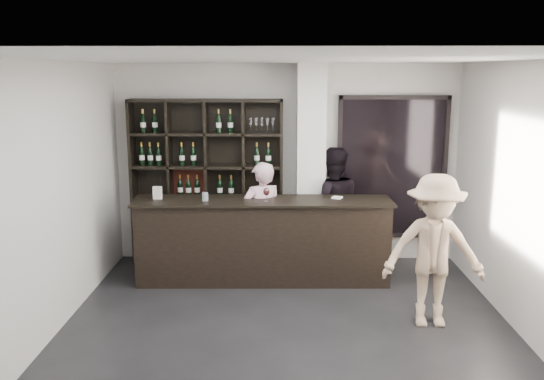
{
  "coord_description": "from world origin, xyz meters",
  "views": [
    {
      "loc": [
        -0.07,
        -5.65,
        2.77
      ],
      "look_at": [
        -0.18,
        1.1,
        1.39
      ],
      "focal_mm": 38.0,
      "sensor_mm": 36.0,
      "label": 1
    }
  ],
  "objects_px": {
    "taster_black": "(332,207)",
    "taster_pink": "(262,220)",
    "wine_shelf": "(207,182)",
    "tasting_counter": "(263,240)",
    "customer": "(434,251)"
  },
  "relations": [
    {
      "from": "taster_pink",
      "to": "taster_black",
      "type": "distance_m",
      "value": 1.1
    },
    {
      "from": "wine_shelf",
      "to": "taster_pink",
      "type": "relative_size",
      "value": 1.5
    },
    {
      "from": "wine_shelf",
      "to": "tasting_counter",
      "type": "height_order",
      "value": "wine_shelf"
    },
    {
      "from": "tasting_counter",
      "to": "taster_pink",
      "type": "relative_size",
      "value": 2.13
    },
    {
      "from": "taster_pink",
      "to": "customer",
      "type": "relative_size",
      "value": 0.94
    },
    {
      "from": "tasting_counter",
      "to": "wine_shelf",
      "type": "bearing_deg",
      "value": 134.8
    },
    {
      "from": "tasting_counter",
      "to": "taster_black",
      "type": "height_order",
      "value": "taster_black"
    },
    {
      "from": "tasting_counter",
      "to": "taster_pink",
      "type": "distance_m",
      "value": 0.3
    },
    {
      "from": "wine_shelf",
      "to": "taster_black",
      "type": "height_order",
      "value": "wine_shelf"
    },
    {
      "from": "customer",
      "to": "wine_shelf",
      "type": "bearing_deg",
      "value": 145.14
    },
    {
      "from": "taster_black",
      "to": "taster_pink",
      "type": "bearing_deg",
      "value": 21.05
    },
    {
      "from": "wine_shelf",
      "to": "tasting_counter",
      "type": "distance_m",
      "value": 1.33
    },
    {
      "from": "wine_shelf",
      "to": "tasting_counter",
      "type": "relative_size",
      "value": 0.7
    },
    {
      "from": "wine_shelf",
      "to": "customer",
      "type": "relative_size",
      "value": 1.4
    },
    {
      "from": "customer",
      "to": "tasting_counter",
      "type": "bearing_deg",
      "value": 148.14
    }
  ]
}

